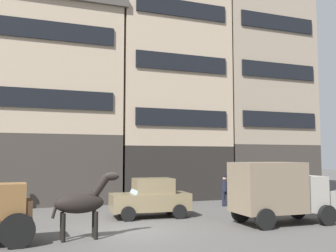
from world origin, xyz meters
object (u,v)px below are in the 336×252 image
(draft_horse, at_px, (82,202))
(delivery_truck_near, at_px, (279,190))
(pedestrian_officer, at_px, (225,189))
(sedan_dark, at_px, (151,198))

(draft_horse, relative_size, delivery_truck_near, 0.54)
(draft_horse, xyz_separation_m, delivery_truck_near, (8.30, 0.16, 0.15))
(delivery_truck_near, bearing_deg, draft_horse, -178.92)
(delivery_truck_near, height_order, pedestrian_officer, delivery_truck_near)
(delivery_truck_near, xyz_separation_m, sedan_dark, (-4.62, 3.61, -0.51))
(draft_horse, bearing_deg, pedestrian_officer, 34.30)
(draft_horse, relative_size, sedan_dark, 0.62)
(draft_horse, bearing_deg, sedan_dark, 45.70)
(sedan_dark, xyz_separation_m, pedestrian_officer, (5.23, 2.31, 0.07))
(draft_horse, height_order, sedan_dark, draft_horse)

